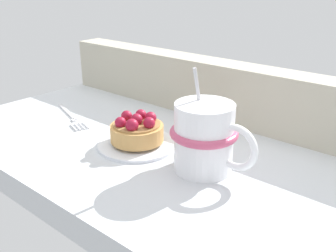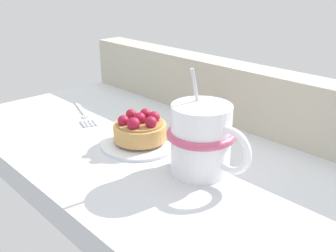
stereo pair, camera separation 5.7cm
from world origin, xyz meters
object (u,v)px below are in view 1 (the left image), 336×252
at_px(raspberry_tart, 137,130).
at_px(dessert_fork, 70,116).
at_px(coffee_mug, 205,137).
at_px(dessert_plate, 137,143).

relative_size(raspberry_tart, dessert_fork, 0.56).
bearing_deg(dessert_fork, raspberry_tart, -2.14).
bearing_deg(dessert_fork, coffee_mug, -0.42).
relative_size(dessert_plate, coffee_mug, 0.88).
bearing_deg(raspberry_tart, coffee_mug, 2.13).
height_order(coffee_mug, dessert_fork, coffee_mug).
height_order(raspberry_tart, dessert_fork, raspberry_tart).
relative_size(dessert_plate, raspberry_tart, 1.51).
xyz_separation_m(dessert_plate, coffee_mug, (0.13, 0.00, 0.05)).
height_order(dessert_plate, raspberry_tart, raspberry_tart).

